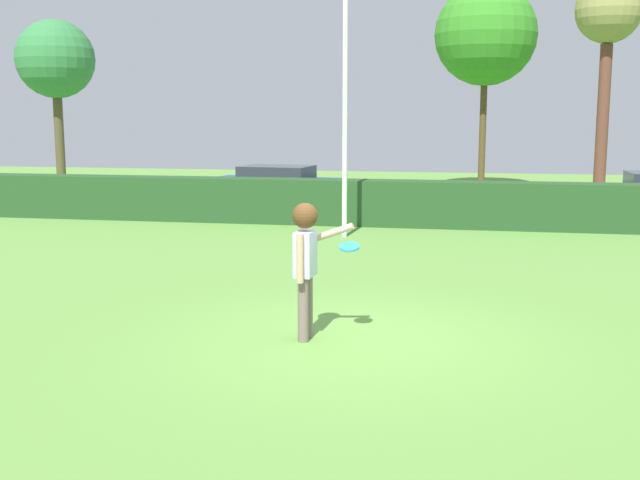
{
  "coord_description": "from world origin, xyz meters",
  "views": [
    {
      "loc": [
        1.46,
        -9.74,
        2.89
      ],
      "look_at": [
        -0.58,
        0.86,
        1.15
      ],
      "focal_mm": 43.91,
      "sensor_mm": 36.0,
      "label": 1
    }
  ],
  "objects_px": {
    "frisbee": "(349,247)",
    "bare_elm_tree": "(608,18)",
    "lamppost": "(345,97)",
    "oak_tree": "(486,35)",
    "birch_tree": "(55,60)",
    "parked_car_blue": "(277,183)",
    "person": "(306,254)"
  },
  "relations": [
    {
      "from": "oak_tree",
      "to": "birch_tree",
      "type": "bearing_deg",
      "value": -168.24
    },
    {
      "from": "person",
      "to": "bare_elm_tree",
      "type": "height_order",
      "value": "bare_elm_tree"
    },
    {
      "from": "lamppost",
      "to": "oak_tree",
      "type": "distance_m",
      "value": 12.8
    },
    {
      "from": "frisbee",
      "to": "lamppost",
      "type": "xyz_separation_m",
      "value": [
        -1.42,
        8.42,
        2.07
      ]
    },
    {
      "from": "frisbee",
      "to": "oak_tree",
      "type": "bearing_deg",
      "value": 84.74
    },
    {
      "from": "person",
      "to": "oak_tree",
      "type": "distance_m",
      "value": 21.35
    },
    {
      "from": "frisbee",
      "to": "parked_car_blue",
      "type": "bearing_deg",
      "value": 107.52
    },
    {
      "from": "frisbee",
      "to": "lamppost",
      "type": "relative_size",
      "value": 0.04
    },
    {
      "from": "person",
      "to": "oak_tree",
      "type": "bearing_deg",
      "value": 83.33
    },
    {
      "from": "lamppost",
      "to": "frisbee",
      "type": "bearing_deg",
      "value": -80.45
    },
    {
      "from": "person",
      "to": "bare_elm_tree",
      "type": "distance_m",
      "value": 20.22
    },
    {
      "from": "parked_car_blue",
      "to": "oak_tree",
      "type": "height_order",
      "value": "oak_tree"
    },
    {
      "from": "person",
      "to": "parked_car_blue",
      "type": "height_order",
      "value": "person"
    },
    {
      "from": "bare_elm_tree",
      "to": "person",
      "type": "bearing_deg",
      "value": -108.96
    },
    {
      "from": "parked_car_blue",
      "to": "bare_elm_tree",
      "type": "height_order",
      "value": "bare_elm_tree"
    },
    {
      "from": "parked_car_blue",
      "to": "bare_elm_tree",
      "type": "bearing_deg",
      "value": 19.3
    },
    {
      "from": "lamppost",
      "to": "birch_tree",
      "type": "relative_size",
      "value": 0.93
    },
    {
      "from": "oak_tree",
      "to": "lamppost",
      "type": "bearing_deg",
      "value": -105.26
    },
    {
      "from": "parked_car_blue",
      "to": "birch_tree",
      "type": "distance_m",
      "value": 10.25
    },
    {
      "from": "frisbee",
      "to": "birch_tree",
      "type": "distance_m",
      "value": 22.33
    },
    {
      "from": "oak_tree",
      "to": "person",
      "type": "bearing_deg",
      "value": -96.67
    },
    {
      "from": "frisbee",
      "to": "bare_elm_tree",
      "type": "relative_size",
      "value": 0.04
    },
    {
      "from": "parked_car_blue",
      "to": "oak_tree",
      "type": "distance_m",
      "value": 10.12
    },
    {
      "from": "frisbee",
      "to": "bare_elm_tree",
      "type": "distance_m",
      "value": 19.88
    },
    {
      "from": "bare_elm_tree",
      "to": "birch_tree",
      "type": "height_order",
      "value": "bare_elm_tree"
    },
    {
      "from": "frisbee",
      "to": "birch_tree",
      "type": "xyz_separation_m",
      "value": [
        -13.65,
        17.29,
        3.63
      ]
    },
    {
      "from": "bare_elm_tree",
      "to": "frisbee",
      "type": "bearing_deg",
      "value": -107.62
    },
    {
      "from": "frisbee",
      "to": "birch_tree",
      "type": "height_order",
      "value": "birch_tree"
    },
    {
      "from": "birch_tree",
      "to": "oak_tree",
      "type": "relative_size",
      "value": 0.82
    },
    {
      "from": "frisbee",
      "to": "lamppost",
      "type": "height_order",
      "value": "lamppost"
    },
    {
      "from": "lamppost",
      "to": "oak_tree",
      "type": "relative_size",
      "value": 0.77
    },
    {
      "from": "person",
      "to": "birch_tree",
      "type": "height_order",
      "value": "birch_tree"
    }
  ]
}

